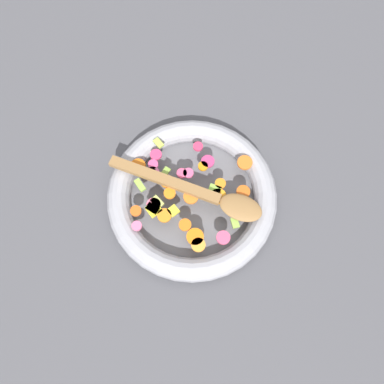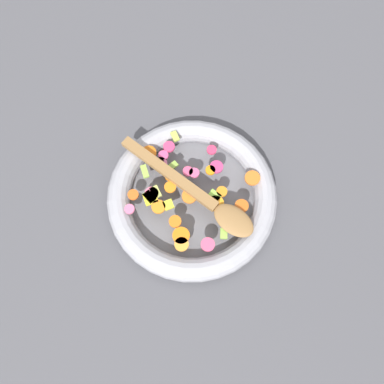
{
  "view_description": "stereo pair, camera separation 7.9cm",
  "coord_description": "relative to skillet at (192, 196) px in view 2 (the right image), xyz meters",
  "views": [
    {
      "loc": [
        0.05,
        -0.26,
        0.79
      ],
      "look_at": [
        0.0,
        0.0,
        0.05
      ],
      "focal_mm": 35.0,
      "sensor_mm": 36.0,
      "label": 1
    },
    {
      "loc": [
        0.13,
        -0.24,
        0.79
      ],
      "look_at": [
        0.0,
        0.0,
        0.05
      ],
      "focal_mm": 35.0,
      "sensor_mm": 36.0,
      "label": 2
    }
  ],
  "objects": [
    {
      "name": "ground_plane",
      "position": [
        0.0,
        0.0,
        -0.02
      ],
      "size": [
        4.0,
        4.0,
        0.0
      ],
      "primitive_type": "plane",
      "color": "#4C4C51"
    },
    {
      "name": "skillet",
      "position": [
        0.0,
        0.0,
        0.0
      ],
      "size": [
        0.37,
        0.37,
        0.05
      ],
      "color": "slate",
      "rests_on": "ground_plane"
    },
    {
      "name": "chopped_vegetables",
      "position": [
        -0.02,
        -0.01,
        0.03
      ],
      "size": [
        0.28,
        0.25,
        0.01
      ],
      "color": "orange",
      "rests_on": "skillet"
    },
    {
      "name": "wooden_spoon",
      "position": [
        0.02,
        -0.0,
        0.04
      ],
      "size": [
        0.34,
        0.1,
        0.01
      ],
      "color": "olive",
      "rests_on": "chopped_vegetables"
    }
  ]
}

